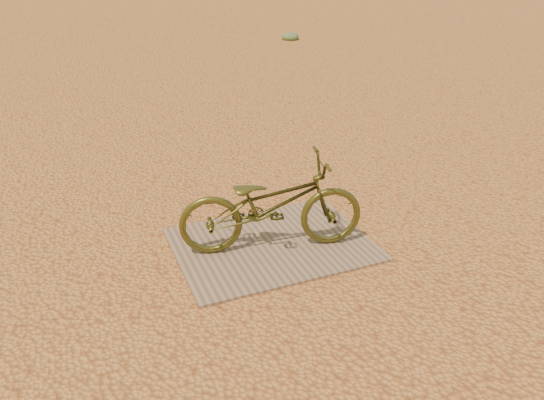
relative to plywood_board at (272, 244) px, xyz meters
name	(u,v)px	position (x,y,z in m)	size (l,w,h in m)	color
ground	(219,245)	(-0.39, 0.17, -0.01)	(120.00, 120.00, 0.00)	#C08744
plywood_board	(272,244)	(0.00, 0.00, 0.00)	(1.55, 1.17, 0.02)	#856D59
bicycle	(272,205)	(-0.03, -0.05, 0.39)	(0.50, 1.44, 0.76)	#424319
kale_b	(290,40)	(4.45, 9.43, -0.01)	(0.44, 0.44, 0.24)	#58774D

